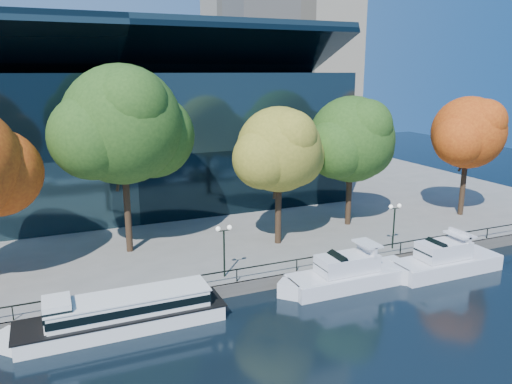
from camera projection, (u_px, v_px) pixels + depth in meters
name	position (u px, v px, depth m)	size (l,w,h in m)	color
ground	(254.00, 313.00, 34.32)	(160.00, 160.00, 0.00)	black
promenade	(148.00, 191.00, 66.70)	(90.00, 67.08, 1.00)	slate
railing	(237.00, 270.00, 36.77)	(88.20, 0.08, 0.99)	black
convention_building	(119.00, 137.00, 59.17)	(50.00, 24.57, 21.43)	black
tour_boat	(118.00, 313.00, 31.87)	(14.30, 3.19, 2.71)	white
cruiser_near	(347.00, 274.00, 38.28)	(11.52, 2.97, 3.34)	white
cruiser_far	(443.00, 261.00, 40.78)	(10.60, 2.94, 3.46)	white
tree_2	(125.00, 127.00, 40.73)	(12.26, 10.05, 15.84)	black
tree_3	(281.00, 151.00, 43.36)	(9.32, 7.64, 12.28)	black
tree_4	(353.00, 141.00, 48.87)	(10.55, 8.65, 12.89)	black
tree_5	(470.00, 134.00, 52.19)	(9.42, 7.72, 12.68)	black
lamp_1	(224.00, 239.00, 37.20)	(1.26, 0.36, 4.03)	black
lamp_2	(394.00, 216.00, 43.18)	(1.26, 0.36, 4.03)	black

